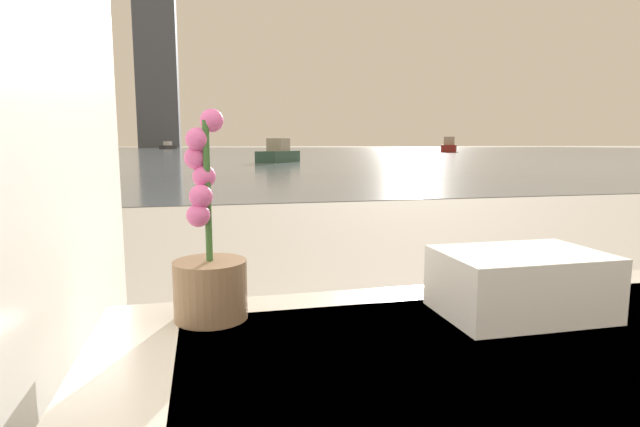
% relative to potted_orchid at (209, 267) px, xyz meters
% --- Properties ---
extents(potted_orchid, '(0.13, 0.13, 0.38)m').
position_rel_potted_orchid_xyz_m(potted_orchid, '(0.00, 0.00, 0.00)').
color(potted_orchid, '#8C6B4C').
rests_on(potted_orchid, bathtub).
extents(towel_stack, '(0.30, 0.20, 0.12)m').
position_rel_potted_orchid_xyz_m(towel_stack, '(0.57, -0.11, -0.04)').
color(towel_stack, white).
rests_on(towel_stack, bathtub).
extents(harbor_water, '(180.00, 110.00, 0.01)m').
position_rel_potted_orchid_xyz_m(harbor_water, '(0.60, 61.16, -0.63)').
color(harbor_water, slate).
rests_on(harbor_water, ground_plane).
extents(harbor_boat_0, '(2.41, 3.00, 1.09)m').
position_rel_potted_orchid_xyz_m(harbor_boat_0, '(3.43, 22.30, -0.24)').
color(harbor_boat_0, '#335647').
rests_on(harbor_boat_0, harbor_water).
extents(harbor_boat_1, '(2.59, 3.43, 1.24)m').
position_rel_potted_orchid_xyz_m(harbor_boat_1, '(-5.49, 83.84, -0.19)').
color(harbor_boat_1, '#2D2D33').
rests_on(harbor_boat_1, harbor_water).
extents(harbor_boat_3, '(3.29, 4.32, 1.56)m').
position_rel_potted_orchid_xyz_m(harbor_boat_3, '(24.70, 46.45, -0.07)').
color(harbor_boat_3, maroon).
rests_on(harbor_boat_3, harbor_water).
extents(skyline_tower_1, '(7.54, 7.34, 46.94)m').
position_rel_potted_orchid_xyz_m(skyline_tower_1, '(-28.03, 117.16, 22.84)').
color(skyline_tower_1, slate).
rests_on(skyline_tower_1, ground_plane).
extents(skyline_tower_2, '(8.57, 9.46, 41.50)m').
position_rel_potted_orchid_xyz_m(skyline_tower_2, '(-9.18, 117.16, 20.12)').
color(skyline_tower_2, '#4C515B').
rests_on(skyline_tower_2, ground_plane).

